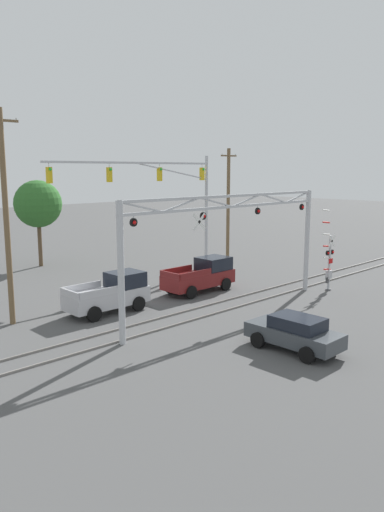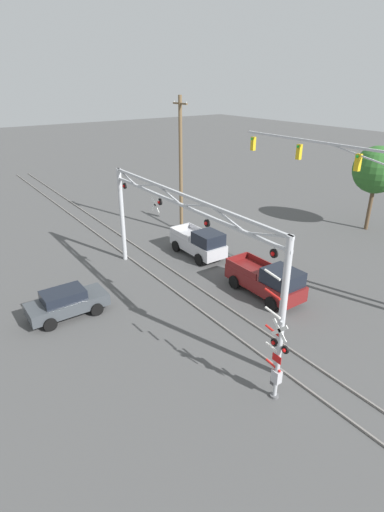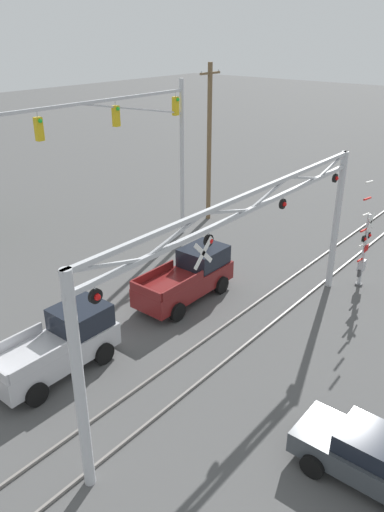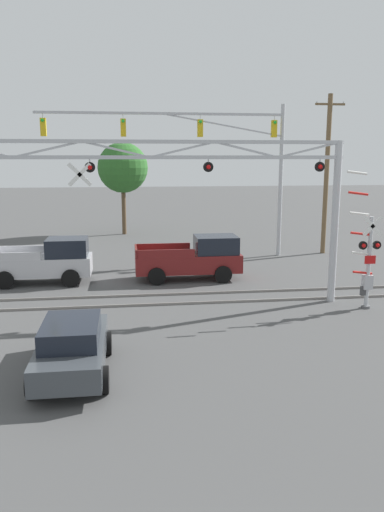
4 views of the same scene
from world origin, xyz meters
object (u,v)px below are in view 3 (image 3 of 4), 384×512
(crossing_signal_mast, at_px, (364,250))
(traffic_signal_span, at_px, (133,137))
(crossing_gantry, at_px, (247,251))
(utility_pole_right, at_px, (209,143))
(pickup_truck_lead, at_px, (189,277))
(sedan_waiting, at_px, (374,458))
(pickup_truck_following, at_px, (60,344))

(crossing_signal_mast, distance_m, traffic_signal_span, 12.43)
(crossing_gantry, xyz_separation_m, utility_pole_right, (11.11, 10.16, 0.54))
(crossing_gantry, distance_m, pickup_truck_lead, 6.02)
(crossing_gantry, distance_m, sedan_waiting, 7.28)
(crossing_signal_mast, bearing_deg, utility_pole_right, 75.85)
(crossing_gantry, distance_m, crossing_signal_mast, 8.71)
(crossing_gantry, xyz_separation_m, crossing_signal_mast, (8.27, -1.11, -2.49))
(pickup_truck_following, bearing_deg, sedan_waiting, -77.99)
(pickup_truck_lead, relative_size, pickup_truck_following, 1.08)
(traffic_signal_span, height_order, sedan_waiting, traffic_signal_span)
(crossing_gantry, relative_size, crossing_signal_mast, 2.80)
(pickup_truck_following, bearing_deg, crossing_signal_mast, -24.00)
(traffic_signal_span, distance_m, pickup_truck_lead, 7.81)
(crossing_signal_mast, bearing_deg, crossing_gantry, 172.33)
(traffic_signal_span, xyz_separation_m, utility_pole_right, (6.70, 0.33, -1.42))
(crossing_gantry, bearing_deg, pickup_truck_lead, 63.02)
(pickup_truck_lead, relative_size, utility_pole_right, 0.53)
(crossing_gantry, bearing_deg, crossing_signal_mast, -7.67)
(crossing_gantry, bearing_deg, sedan_waiting, -112.65)
(traffic_signal_span, relative_size, pickup_truck_following, 3.00)
(traffic_signal_span, distance_m, pickup_truck_following, 11.72)
(crossing_signal_mast, relative_size, traffic_signal_span, 0.38)
(crossing_signal_mast, height_order, pickup_truck_lead, crossing_signal_mast)
(crossing_signal_mast, xyz_separation_m, sedan_waiting, (-10.72, -4.75, -1.06))
(crossing_signal_mast, xyz_separation_m, traffic_signal_span, (-3.86, 10.95, 4.44))
(utility_pole_right, bearing_deg, crossing_signal_mast, -104.15)
(crossing_signal_mast, xyz_separation_m, pickup_truck_following, (-12.95, 5.77, -0.83))
(traffic_signal_span, bearing_deg, pickup_truck_following, -150.32)
(sedan_waiting, bearing_deg, utility_pole_right, 49.76)
(crossing_signal_mast, height_order, sedan_waiting, crossing_signal_mast)
(crossing_signal_mast, height_order, pickup_truck_following, crossing_signal_mast)
(crossing_signal_mast, height_order, utility_pole_right, utility_pole_right)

